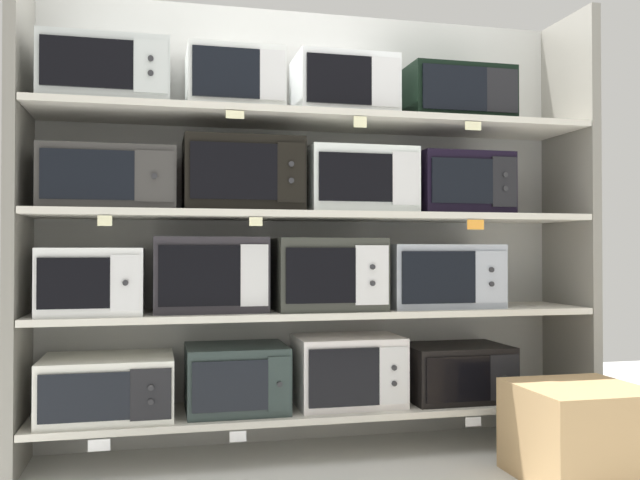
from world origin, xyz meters
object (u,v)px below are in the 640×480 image
(microwave_5, at_px, (210,274))
(microwave_6, at_px, (326,274))
(microwave_12, at_px, (107,76))
(microwave_2, at_px, (348,370))
(microwave_9, at_px, (242,176))
(microwave_15, at_px, (454,97))
(microwave_3, at_px, (456,372))
(shipping_carton, at_px, (580,433))
(microwave_7, at_px, (439,276))
(microwave_1, at_px, (236,378))
(microwave_10, at_px, (357,182))
(microwave_8, at_px, (110,180))
(microwave_4, at_px, (93,281))
(microwave_11, at_px, (457,185))
(microwave_0, at_px, (108,387))
(microwave_13, at_px, (234,83))
(microwave_14, at_px, (344,88))

(microwave_5, height_order, microwave_6, microwave_5)
(microwave_12, bearing_deg, microwave_5, -0.02)
(microwave_2, distance_m, microwave_6, 0.47)
(microwave_9, height_order, microwave_15, microwave_15)
(microwave_3, xyz_separation_m, microwave_9, (-1.06, 0.00, 0.95))
(microwave_6, bearing_deg, microwave_5, -179.98)
(microwave_9, height_order, shipping_carton, microwave_9)
(shipping_carton, bearing_deg, microwave_15, 112.60)
(microwave_5, bearing_deg, microwave_7, -0.00)
(microwave_6, bearing_deg, microwave_3, -0.02)
(microwave_1, xyz_separation_m, microwave_10, (0.58, 0.00, 0.92))
(microwave_5, bearing_deg, microwave_6, 0.02)
(microwave_6, xyz_separation_m, microwave_8, (-0.99, -0.00, 0.42))
(microwave_5, relative_size, microwave_15, 0.97)
(microwave_1, bearing_deg, microwave_4, 180.00)
(microwave_7, height_order, microwave_9, microwave_9)
(microwave_2, xyz_separation_m, microwave_4, (-1.16, 0.00, 0.44))
(microwave_12, bearing_deg, microwave_11, 0.00)
(microwave_6, bearing_deg, microwave_7, -0.02)
(microwave_2, bearing_deg, microwave_7, 0.01)
(microwave_0, relative_size, microwave_10, 1.11)
(microwave_13, relative_size, microwave_14, 0.91)
(microwave_15, bearing_deg, microwave_2, -179.99)
(microwave_2, bearing_deg, microwave_15, 0.01)
(microwave_1, relative_size, microwave_12, 0.84)
(microwave_4, bearing_deg, microwave_7, -0.01)
(microwave_4, xyz_separation_m, microwave_10, (1.21, 0.00, 0.47))
(microwave_12, relative_size, shipping_carton, 1.09)
(microwave_10, bearing_deg, microwave_6, -179.96)
(microwave_7, relative_size, microwave_12, 1.03)
(microwave_8, bearing_deg, microwave_9, 0.00)
(shipping_carton, bearing_deg, microwave_2, 141.89)
(microwave_8, height_order, microwave_11, microwave_11)
(microwave_1, height_order, microwave_11, microwave_11)
(microwave_0, bearing_deg, microwave_6, 0.00)
(microwave_0, xyz_separation_m, microwave_4, (-0.06, 0.00, 0.47))
(microwave_7, bearing_deg, microwave_1, 179.99)
(microwave_5, bearing_deg, microwave_1, 0.08)
(microwave_6, relative_size, microwave_15, 0.97)
(microwave_10, xyz_separation_m, shipping_carton, (0.77, -0.64, -1.09))
(microwave_7, bearing_deg, microwave_2, -179.99)
(microwave_2, xyz_separation_m, microwave_15, (0.55, 0.00, 1.34))
(microwave_15, bearing_deg, shipping_carton, -67.40)
(microwave_3, bearing_deg, shipping_carton, -67.66)
(microwave_3, height_order, microwave_10, microwave_10)
(microwave_13, distance_m, microwave_15, 1.10)
(microwave_7, xyz_separation_m, microwave_9, (-0.97, 0.00, 0.47))
(microwave_3, xyz_separation_m, microwave_13, (-1.10, 0.00, 1.38))
(microwave_0, height_order, microwave_5, microwave_5)
(microwave_6, relative_size, microwave_9, 0.94)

